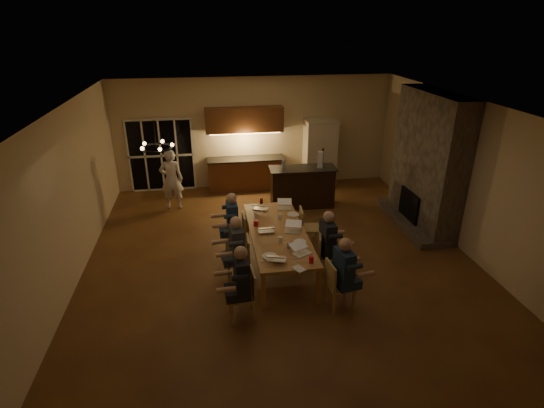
{
  "coord_description": "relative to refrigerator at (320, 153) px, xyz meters",
  "views": [
    {
      "loc": [
        -1.38,
        -7.58,
        4.67
      ],
      "look_at": [
        -0.14,
        0.3,
        1.17
      ],
      "focal_mm": 28.0,
      "sensor_mm": 36.0,
      "label": 1
    }
  ],
  "objects": [
    {
      "name": "bar_bottle",
      "position": [
        -1.36,
        -1.45,
        0.2
      ],
      "size": [
        0.09,
        0.09,
        0.24
      ],
      "primitive_type": "cylinder",
      "color": "#99999E",
      "rests_on": "bar_island"
    },
    {
      "name": "standing_person",
      "position": [
        -4.26,
        -1.07,
        -0.19
      ],
      "size": [
        0.61,
        0.41,
        1.63
      ],
      "primitive_type": "imported",
      "rotation": [
        0.0,
        0.0,
        3.11
      ],
      "color": "silver",
      "rests_on": "ground"
    },
    {
      "name": "person_left_far",
      "position": [
        -2.85,
        -3.65,
        -0.31
      ],
      "size": [
        0.62,
        0.62,
        1.38
      ],
      "primitive_type": null,
      "rotation": [
        0.0,
        0.0,
        -1.54
      ],
      "color": "navy",
      "rests_on": "ground"
    },
    {
      "name": "person_right_mid",
      "position": [
        -1.11,
        -4.83,
        -0.31
      ],
      "size": [
        0.64,
        0.64,
        1.38
      ],
      "primitive_type": null,
      "rotation": [
        0.0,
        0.0,
        1.63
      ],
      "color": "black",
      "rests_on": "ground"
    },
    {
      "name": "chair_right_near",
      "position": [
        -1.15,
        -5.84,
        -0.55
      ],
      "size": [
        0.48,
        0.48,
        0.89
      ],
      "primitive_type": null,
      "rotation": [
        0.0,
        0.0,
        1.67
      ],
      "color": "tan",
      "rests_on": "ground"
    },
    {
      "name": "mug_mid",
      "position": [
        -1.84,
        -3.7,
        -0.2
      ],
      "size": [
        0.07,
        0.07,
        0.1
      ],
      "primitive_type": "cylinder",
      "color": "white",
      "rests_on": "dining_table"
    },
    {
      "name": "dining_table",
      "position": [
        -1.98,
        -4.29,
        -0.62
      ],
      "size": [
        1.1,
        2.91,
        0.75
      ],
      "primitive_type": "cube",
      "color": "#B27947",
      "rests_on": "ground"
    },
    {
      "name": "laptop_a",
      "position": [
        -2.18,
        -5.34,
        -0.14
      ],
      "size": [
        0.39,
        0.37,
        0.23
      ],
      "primitive_type": null,
      "rotation": [
        0.0,
        0.0,
        2.81
      ],
      "color": "silver",
      "rests_on": "dining_table"
    },
    {
      "name": "plate_near",
      "position": [
        -1.64,
        -4.79,
        -0.24
      ],
      "size": [
        0.24,
        0.24,
        0.02
      ],
      "primitive_type": "cylinder",
      "color": "white",
      "rests_on": "dining_table"
    },
    {
      "name": "chair_left_mid",
      "position": [
        -2.83,
        -4.72,
        -0.55
      ],
      "size": [
        0.46,
        0.46,
        0.89
      ],
      "primitive_type": null,
      "rotation": [
        0.0,
        0.0,
        -1.61
      ],
      "color": "tan",
      "rests_on": "ground"
    },
    {
      "name": "person_left_mid",
      "position": [
        -2.85,
        -4.8,
        -0.31
      ],
      "size": [
        0.66,
        0.66,
        1.38
      ],
      "primitive_type": null,
      "rotation": [
        0.0,
        0.0,
        -1.46
      ],
      "color": "#3D4148",
      "rests_on": "ground"
    },
    {
      "name": "can_cola",
      "position": [
        -2.13,
        -2.84,
        -0.19
      ],
      "size": [
        0.07,
        0.07,
        0.12
      ],
      "primitive_type": "cylinder",
      "color": "#3F0F0C",
      "rests_on": "dining_table"
    },
    {
      "name": "left_wall",
      "position": [
        -5.92,
        -4.15,
        0.6
      ],
      "size": [
        0.04,
        9.0,
        3.2
      ],
      "primitive_type": "cube",
      "color": "beige",
      "rests_on": "ground"
    },
    {
      "name": "redcup_near",
      "position": [
        -1.61,
        -5.54,
        -0.19
      ],
      "size": [
        0.08,
        0.08,
        0.12
      ],
      "primitive_type": "cylinder",
      "color": "red",
      "rests_on": "dining_table"
    },
    {
      "name": "bar_island",
      "position": [
        -0.84,
        -1.45,
        -0.46
      ],
      "size": [
        1.77,
        0.75,
        1.08
      ],
      "primitive_type": "cube",
      "rotation": [
        0.0,
        0.0,
        -0.04
      ],
      "color": "black",
      "rests_on": "ground"
    },
    {
      "name": "redcup_mid",
      "position": [
        -2.39,
        -3.96,
        -0.19
      ],
      "size": [
        0.1,
        0.1,
        0.12
      ],
      "primitive_type": "cylinder",
      "color": "red",
      "rests_on": "dining_table"
    },
    {
      "name": "mug_front",
      "position": [
        -2.01,
        -4.71,
        -0.2
      ],
      "size": [
        0.08,
        0.08,
        0.1
      ],
      "primitive_type": "cylinder",
      "color": "white",
      "rests_on": "dining_table"
    },
    {
      "name": "person_right_near",
      "position": [
        -1.14,
        -5.9,
        -0.31
      ],
      "size": [
        0.7,
        0.7,
        1.38
      ],
      "primitive_type": null,
      "rotation": [
        0.0,
        0.0,
        1.75
      ],
      "color": "navy",
      "rests_on": "ground"
    },
    {
      "name": "fireplace",
      "position": [
        1.8,
        -2.95,
        0.6
      ],
      "size": [
        0.58,
        2.5,
        3.2
      ],
      "primitive_type": "cube",
      "color": "#65594F",
      "rests_on": "ground"
    },
    {
      "name": "back_wall",
      "position": [
        -1.9,
        0.37,
        0.6
      ],
      "size": [
        8.0,
        0.04,
        3.2
      ],
      "primitive_type": "cube",
      "color": "beige",
      "rests_on": "ground"
    },
    {
      "name": "laptop_c",
      "position": [
        -2.22,
        -4.24,
        -0.14
      ],
      "size": [
        0.33,
        0.29,
        0.23
      ],
      "primitive_type": null,
      "rotation": [
        0.0,
        0.0,
        3.16
      ],
      "color": "silver",
      "rests_on": "dining_table"
    },
    {
      "name": "right_wall",
      "position": [
        2.12,
        -4.15,
        0.6
      ],
      "size": [
        0.04,
        9.0,
        3.2
      ],
      "primitive_type": "cube",
      "color": "beige",
      "rests_on": "ground"
    },
    {
      "name": "plate_far",
      "position": [
        -1.52,
        -3.56,
        -0.24
      ],
      "size": [
        0.27,
        0.27,
        0.02
      ],
      "primitive_type": "cylinder",
      "color": "white",
      "rests_on": "dining_table"
    },
    {
      "name": "refrigerator",
      "position": [
        0.0,
        0.0,
        0.0
      ],
      "size": [
        0.9,
        0.68,
        2.0
      ],
      "primitive_type": "cube",
      "color": "beige",
      "rests_on": "ground"
    },
    {
      "name": "plate_left",
      "position": [
        -2.3,
        -5.23,
        -0.24
      ],
      "size": [
        0.28,
        0.28,
        0.02
      ],
      "primitive_type": "cylinder",
      "color": "white",
      "rests_on": "dining_table"
    },
    {
      "name": "notepad",
      "position": [
        -1.86,
        -5.71,
        -0.24
      ],
      "size": [
        0.24,
        0.27,
        0.01
      ],
      "primitive_type": "cube",
      "rotation": [
        0.0,
        0.0,
        0.48
      ],
      "color": "white",
      "rests_on": "dining_table"
    },
    {
      "name": "chair_right_mid",
      "position": [
        -1.06,
        -4.86,
        -0.55
      ],
      "size": [
        0.53,
        0.53,
        0.89
      ],
      "primitive_type": null,
      "rotation": [
        0.0,
        0.0,
        1.33
      ],
      "color": "tan",
      "rests_on": "ground"
    },
    {
      "name": "ceiling",
      "position": [
        -1.9,
        -4.15,
        2.22
      ],
      "size": [
        8.0,
        9.0,
        0.04
      ],
      "primitive_type": "cube",
      "color": "white",
      "rests_on": "back_wall"
    },
    {
      "name": "floor",
      "position": [
        -1.9,
        -4.15,
        -1.0
      ],
      "size": [
        9.0,
        9.0,
        0.0
      ],
      "primitive_type": "plane",
      "color": "brown",
      "rests_on": "ground"
    },
    {
      "name": "chair_right_far",
      "position": [
        -1.15,
        -3.63,
        -0.55
      ],
      "size": [
        0.48,
        0.48,
        0.89
      ],
      "primitive_type": null,
      "rotation": [
        0.0,
        0.0,
        1.48
      ],
      "color": "tan",
      "rests_on": "ground"
    },
    {
      "name": "laptop_e",
      "position": [
        -2.17,
        -3.13,
        -0.14
      ],
      "size": [
        0.41,
        0.39,
        0.23
      ],
      "primitive_type": null,
      "rotation": [
        0.0,
        0.0,
        2.69
      ],
      "color": "silver",
      "rests_on": "dining_table"
    },
    {
      "name": "chair_left_far",
      "position": [
        -2.81,
        -3.7,
        -0.55
      ],
      "size": [
        0.46,
        0.46,
        0.89
      ],
      "primitive_type": null,
      "rotation": [
        0.0,
        0.0,
        -1.53
      ],
      "color": "tan",
      "rests_on": "ground"
    },
    {
      "name": "chandelier",
      "position": [
        -4.09,
        -4.89,
        1.75
      ],
      "size": [
        0.53,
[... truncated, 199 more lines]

